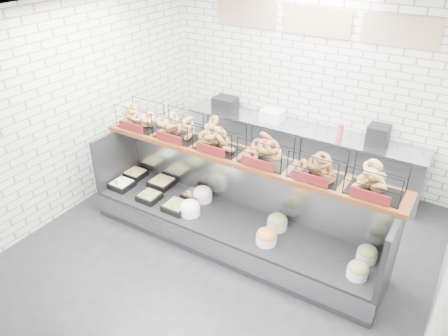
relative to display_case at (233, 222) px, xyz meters
The scene contains 5 objects.
ground 0.48m from the display_case, 87.89° to the right, with size 5.50×5.50×0.00m, color black.
room_shell 1.75m from the display_case, 87.17° to the left, with size 5.02×5.51×3.01m.
display_case is the anchor object (origin of this frame).
bagel_shelf 1.08m from the display_case, 84.98° to the left, with size 4.10×0.50×0.40m.
prep_counter 2.09m from the display_case, 89.83° to the left, with size 4.00×0.60×1.20m.
Camera 1 is at (2.34, -3.69, 3.84)m, focal length 35.00 mm.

